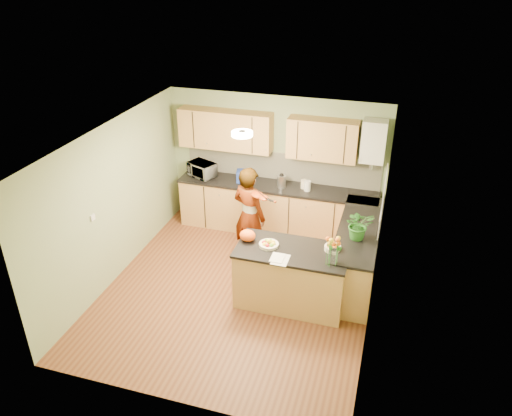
# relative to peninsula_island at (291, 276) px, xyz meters

# --- Properties ---
(floor) EXTENTS (4.50, 4.50, 0.00)m
(floor) POSITION_rel_peninsula_island_xyz_m (-0.84, 0.04, -0.46)
(floor) COLOR #5E301A
(floor) RESTS_ON ground
(ceiling) EXTENTS (4.00, 4.50, 0.02)m
(ceiling) POSITION_rel_peninsula_island_xyz_m (-0.84, 0.04, 2.04)
(ceiling) COLOR silver
(ceiling) RESTS_ON wall_back
(wall_back) EXTENTS (4.00, 0.02, 2.50)m
(wall_back) POSITION_rel_peninsula_island_xyz_m (-0.84, 2.29, 0.79)
(wall_back) COLOR gray
(wall_back) RESTS_ON floor
(wall_front) EXTENTS (4.00, 0.02, 2.50)m
(wall_front) POSITION_rel_peninsula_island_xyz_m (-0.84, -2.21, 0.79)
(wall_front) COLOR gray
(wall_front) RESTS_ON floor
(wall_left) EXTENTS (0.02, 4.50, 2.50)m
(wall_left) POSITION_rel_peninsula_island_xyz_m (-2.84, 0.04, 0.79)
(wall_left) COLOR gray
(wall_left) RESTS_ON floor
(wall_right) EXTENTS (0.02, 4.50, 2.50)m
(wall_right) POSITION_rel_peninsula_island_xyz_m (1.16, 0.04, 0.79)
(wall_right) COLOR gray
(wall_right) RESTS_ON floor
(back_counter) EXTENTS (3.64, 0.62, 0.94)m
(back_counter) POSITION_rel_peninsula_island_xyz_m (-0.74, 1.99, 0.01)
(back_counter) COLOR #A98143
(back_counter) RESTS_ON floor
(right_counter) EXTENTS (0.62, 2.24, 0.94)m
(right_counter) POSITION_rel_peninsula_island_xyz_m (0.86, 0.89, 0.01)
(right_counter) COLOR #A98143
(right_counter) RESTS_ON floor
(splashback) EXTENTS (3.60, 0.02, 0.52)m
(splashback) POSITION_rel_peninsula_island_xyz_m (-0.74, 2.27, 0.74)
(splashback) COLOR beige
(splashback) RESTS_ON back_counter
(upper_cabinets) EXTENTS (3.20, 0.34, 0.70)m
(upper_cabinets) POSITION_rel_peninsula_island_xyz_m (-1.02, 2.12, 1.39)
(upper_cabinets) COLOR #A98143
(upper_cabinets) RESTS_ON wall_back
(boiler) EXTENTS (0.40, 0.30, 0.86)m
(boiler) POSITION_rel_peninsula_island_xyz_m (0.86, 2.13, 1.43)
(boiler) COLOR white
(boiler) RESTS_ON wall_back
(window_right) EXTENTS (0.01, 1.30, 1.05)m
(window_right) POSITION_rel_peninsula_island_xyz_m (1.15, 0.64, 1.09)
(window_right) COLOR white
(window_right) RESTS_ON wall_right
(light_switch) EXTENTS (0.02, 0.09, 0.09)m
(light_switch) POSITION_rel_peninsula_island_xyz_m (-2.83, -0.56, 0.84)
(light_switch) COLOR white
(light_switch) RESTS_ON wall_left
(ceiling_lamp) EXTENTS (0.30, 0.30, 0.07)m
(ceiling_lamp) POSITION_rel_peninsula_island_xyz_m (-0.84, 0.34, 2.00)
(ceiling_lamp) COLOR #FFEABF
(ceiling_lamp) RESTS_ON ceiling
(peninsula_island) EXTENTS (1.61, 0.83, 0.92)m
(peninsula_island) POSITION_rel_peninsula_island_xyz_m (0.00, 0.00, 0.00)
(peninsula_island) COLOR #A98143
(peninsula_island) RESTS_ON floor
(fruit_dish) EXTENTS (0.29, 0.29, 0.10)m
(fruit_dish) POSITION_rel_peninsula_island_xyz_m (-0.35, -0.00, 0.50)
(fruit_dish) COLOR beige
(fruit_dish) RESTS_ON peninsula_island
(orange_bowl) EXTENTS (0.24, 0.24, 0.14)m
(orange_bowl) POSITION_rel_peninsula_island_xyz_m (0.55, 0.15, 0.52)
(orange_bowl) COLOR beige
(orange_bowl) RESTS_ON peninsula_island
(flower_vase) EXTENTS (0.26, 0.26, 0.48)m
(flower_vase) POSITION_rel_peninsula_island_xyz_m (0.60, -0.18, 0.78)
(flower_vase) COLOR silver
(flower_vase) RESTS_ON peninsula_island
(orange_bag) EXTENTS (0.26, 0.23, 0.18)m
(orange_bag) POSITION_rel_peninsula_island_xyz_m (-0.69, 0.05, 0.55)
(orange_bag) COLOR #FF5815
(orange_bag) RESTS_ON peninsula_island
(papers) EXTENTS (0.22, 0.30, 0.01)m
(papers) POSITION_rel_peninsula_island_xyz_m (-0.10, -0.30, 0.47)
(papers) COLOR silver
(papers) RESTS_ON peninsula_island
(violinist) EXTENTS (0.73, 0.62, 1.71)m
(violinist) POSITION_rel_peninsula_island_xyz_m (-0.93, 0.91, 0.39)
(violinist) COLOR #D8A784
(violinist) RESTS_ON floor
(violin) EXTENTS (0.61, 0.53, 0.15)m
(violin) POSITION_rel_peninsula_island_xyz_m (-0.73, 0.69, 0.90)
(violin) COLOR #4C0F04
(violin) RESTS_ON violinist
(microwave) EXTENTS (0.58, 0.50, 0.27)m
(microwave) POSITION_rel_peninsula_island_xyz_m (-2.19, 1.99, 0.61)
(microwave) COLOR white
(microwave) RESTS_ON back_counter
(blue_box) EXTENTS (0.31, 0.25, 0.22)m
(blue_box) POSITION_rel_peninsula_island_xyz_m (-1.36, 1.99, 0.58)
(blue_box) COLOR navy
(blue_box) RESTS_ON back_counter
(kettle) EXTENTS (0.16, 0.16, 0.31)m
(kettle) POSITION_rel_peninsula_island_xyz_m (-0.65, 1.95, 0.60)
(kettle) COLOR #B5B5BA
(kettle) RESTS_ON back_counter
(jar_cream) EXTENTS (0.12, 0.12, 0.16)m
(jar_cream) POSITION_rel_peninsula_island_xyz_m (-0.26, 2.01, 0.56)
(jar_cream) COLOR beige
(jar_cream) RESTS_ON back_counter
(jar_white) EXTENTS (0.15, 0.15, 0.18)m
(jar_white) POSITION_rel_peninsula_island_xyz_m (-0.18, 1.94, 0.57)
(jar_white) COLOR white
(jar_white) RESTS_ON back_counter
(potted_plant) EXTENTS (0.50, 0.47, 0.46)m
(potted_plant) POSITION_rel_peninsula_island_xyz_m (0.86, 0.56, 0.71)
(potted_plant) COLOR #2B6E24
(potted_plant) RESTS_ON right_counter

